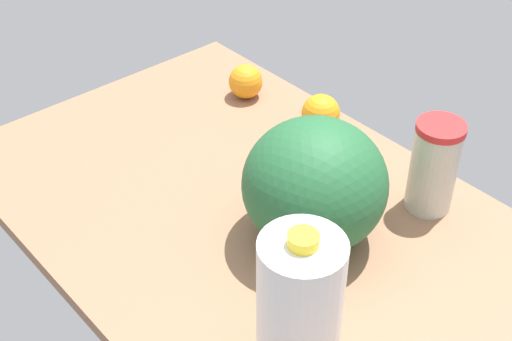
# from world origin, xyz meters

# --- Properties ---
(countertop) EXTENTS (1.20, 0.76, 0.03)m
(countertop) POSITION_xyz_m (0.00, 0.00, 0.01)
(countertop) COLOR #92674A
(countertop) RESTS_ON ground
(milk_jug) EXTENTS (0.12, 0.12, 0.27)m
(milk_jug) POSITION_xyz_m (-0.31, 0.18, 0.15)
(milk_jug) COLOR white
(milk_jug) RESTS_ON countertop
(tumbler_cup) EXTENTS (0.09, 0.09, 0.19)m
(tumbler_cup) POSITION_xyz_m (-0.20, -0.26, 0.12)
(tumbler_cup) COLOR beige
(tumbler_cup) RESTS_ON countertop
(watermelon) EXTENTS (0.26, 0.26, 0.24)m
(watermelon) POSITION_xyz_m (-0.12, -0.03, 0.15)
(watermelon) COLOR #235F34
(watermelon) RESTS_ON countertop
(orange_near_front) EXTENTS (0.08, 0.08, 0.08)m
(orange_near_front) POSITION_xyz_m (0.33, -0.26, 0.07)
(orange_near_front) COLOR orange
(orange_near_front) RESTS_ON countertop
(orange_by_jug) EXTENTS (0.09, 0.09, 0.09)m
(orange_by_jug) POSITION_xyz_m (0.12, -0.29, 0.07)
(orange_by_jug) COLOR orange
(orange_by_jug) RESTS_ON countertop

